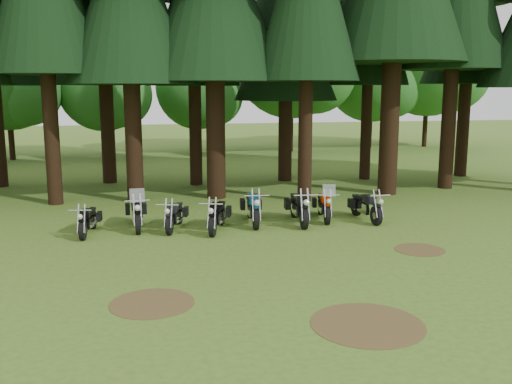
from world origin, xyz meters
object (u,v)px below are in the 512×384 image
(motorcycle_2, at_px, (175,216))
(motorcycle_6, at_px, (324,206))
(motorcycle_0, at_px, (88,221))
(motorcycle_4, at_px, (253,209))
(motorcycle_1, at_px, (137,213))
(motorcycle_5, at_px, (299,208))
(motorcycle_7, at_px, (366,207))
(motorcycle_3, at_px, (217,216))

(motorcycle_2, xyz_separation_m, motorcycle_6, (5.15, 0.30, 0.03))
(motorcycle_0, bearing_deg, motorcycle_2, 10.04)
(motorcycle_4, xyz_separation_m, motorcycle_6, (2.52, 0.05, -0.04))
(motorcycle_1, distance_m, motorcycle_2, 1.25)
(motorcycle_1, distance_m, motorcycle_5, 5.36)
(motorcycle_7, bearing_deg, motorcycle_6, 160.17)
(motorcycle_6, bearing_deg, motorcycle_3, -158.25)
(motorcycle_2, bearing_deg, motorcycle_1, 177.68)
(motorcycle_0, xyz_separation_m, motorcycle_3, (3.99, -0.37, 0.05))
(motorcycle_2, bearing_deg, motorcycle_3, -1.65)
(motorcycle_0, height_order, motorcycle_1, motorcycle_1)
(motorcycle_2, relative_size, motorcycle_7, 0.93)
(motorcycle_2, height_order, motorcycle_4, motorcycle_4)
(motorcycle_4, bearing_deg, motorcycle_2, -168.75)
(motorcycle_1, bearing_deg, motorcycle_3, -20.01)
(motorcycle_6, bearing_deg, motorcycle_7, -6.05)
(motorcycle_1, xyz_separation_m, motorcycle_4, (3.81, -0.15, 0.01))
(motorcycle_5, distance_m, motorcycle_6, 1.04)
(motorcycle_1, relative_size, motorcycle_2, 1.16)
(motorcycle_3, relative_size, motorcycle_5, 0.89)
(motorcycle_2, relative_size, motorcycle_5, 0.84)
(motorcycle_0, relative_size, motorcycle_1, 0.85)
(motorcycle_6, bearing_deg, motorcycle_5, -151.51)
(motorcycle_3, bearing_deg, motorcycle_7, 22.37)
(motorcycle_1, xyz_separation_m, motorcycle_3, (2.50, -0.84, -0.03))
(motorcycle_6, bearing_deg, motorcycle_4, -168.02)
(motorcycle_2, bearing_deg, motorcycle_4, 22.17)
(motorcycle_3, bearing_deg, motorcycle_0, -166.47)
(motorcycle_4, bearing_deg, motorcycle_1, -176.56)
(motorcycle_2, distance_m, motorcycle_7, 6.52)
(motorcycle_0, distance_m, motorcycle_5, 6.83)
(motorcycle_6, bearing_deg, motorcycle_1, -170.13)
(motorcycle_2, xyz_separation_m, motorcycle_5, (4.16, -0.01, 0.07))
(motorcycle_5, relative_size, motorcycle_7, 1.11)
(motorcycle_5, bearing_deg, motorcycle_1, -179.14)
(motorcycle_1, distance_m, motorcycle_7, 7.72)
(motorcycle_3, height_order, motorcycle_7, motorcycle_3)
(motorcycle_1, bearing_deg, motorcycle_7, -5.22)
(motorcycle_6, bearing_deg, motorcycle_0, -166.46)
(motorcycle_6, relative_size, motorcycle_7, 1.02)
(motorcycle_0, relative_size, motorcycle_5, 0.83)
(motorcycle_2, relative_size, motorcycle_6, 0.92)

